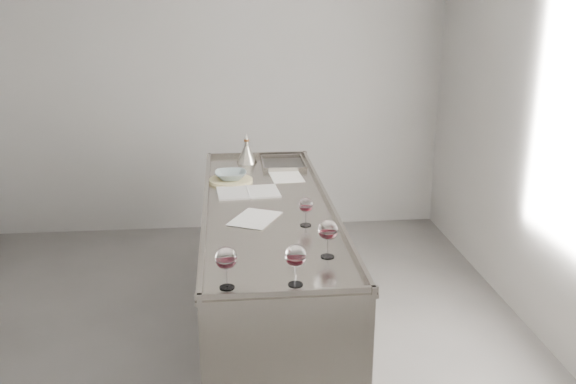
{
  "coord_description": "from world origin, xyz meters",
  "views": [
    {
      "loc": [
        0.26,
        -3.3,
        2.16
      ],
      "look_at": [
        0.62,
        0.3,
        1.02
      ],
      "focal_mm": 40.0,
      "sensor_mm": 36.0,
      "label": 1
    }
  ],
  "objects": [
    {
      "name": "wine_glass_small",
      "position": [
        0.68,
        -0.06,
        1.05
      ],
      "size": [
        0.08,
        0.08,
        0.16
      ],
      "rotation": [
        0.0,
        0.0,
        0.17
      ],
      "color": "white",
      "rests_on": "counter"
    },
    {
      "name": "loose_paper_top",
      "position": [
        0.67,
        0.9,
        0.94
      ],
      "size": [
        0.23,
        0.31,
        0.0
      ],
      "primitive_type": "cube",
      "rotation": [
        0.0,
        0.0,
        0.07
      ],
      "color": "white",
      "rests_on": "counter"
    },
    {
      "name": "trivet",
      "position": [
        0.29,
        0.82,
        0.95
      ],
      "size": [
        0.32,
        0.32,
        0.02
      ],
      "primitive_type": "cylinder",
      "rotation": [
        0.0,
        0.0,
        -0.1
      ],
      "color": "#CFBF86",
      "rests_on": "counter"
    },
    {
      "name": "notebook",
      "position": [
        0.39,
        0.56,
        0.95
      ],
      "size": [
        0.4,
        0.29,
        0.02
      ],
      "rotation": [
        0.0,
        0.0,
        0.07
      ],
      "color": "silver",
      "rests_on": "counter"
    },
    {
      "name": "wine_funnel",
      "position": [
        0.41,
        1.3,
        1.01
      ],
      "size": [
        0.15,
        0.15,
        0.22
      ],
      "rotation": [
        0.0,
        0.0,
        0.35
      ],
      "color": "#ABA599",
      "rests_on": "counter"
    },
    {
      "name": "wine_glass_middle",
      "position": [
        0.55,
        -0.78,
        1.07
      ],
      "size": [
        0.09,
        0.09,
        0.19
      ],
      "rotation": [
        0.0,
        0.0,
        0.27
      ],
      "color": "white",
      "rests_on": "counter"
    },
    {
      "name": "ceramic_bowl",
      "position": [
        0.29,
        0.82,
        0.99
      ],
      "size": [
        0.21,
        0.21,
        0.05
      ],
      "primitive_type": "imported",
      "rotation": [
        0.0,
        0.0,
        0.01
      ],
      "color": "gray",
      "rests_on": "trivet"
    },
    {
      "name": "counter",
      "position": [
        0.5,
        0.3,
        0.47
      ],
      "size": [
        0.77,
        2.42,
        0.97
      ],
      "color": "gray",
      "rests_on": "ground"
    },
    {
      "name": "wine_glass_left",
      "position": [
        0.25,
        -0.78,
        1.07
      ],
      "size": [
        0.1,
        0.1,
        0.19
      ],
      "rotation": [
        0.0,
        0.0,
        0.34
      ],
      "color": "white",
      "rests_on": "counter"
    },
    {
      "name": "room_shell",
      "position": [
        0.0,
        0.0,
        1.4
      ],
      "size": [
        4.54,
        5.04,
        2.84
      ],
      "color": "#54514E",
      "rests_on": "ground"
    },
    {
      "name": "loose_paper_under",
      "position": [
        0.41,
        0.07,
        0.94
      ],
      "size": [
        0.33,
        0.37,
        0.0
      ],
      "primitive_type": "cube",
      "rotation": [
        0.0,
        0.0,
        -0.46
      ],
      "color": "silver",
      "rests_on": "counter"
    },
    {
      "name": "wine_glass_right",
      "position": [
        0.73,
        -0.49,
        1.07
      ],
      "size": [
        0.1,
        0.1,
        0.19
      ],
      "rotation": [
        0.0,
        0.0,
        -0.03
      ],
      "color": "white",
      "rests_on": "counter"
    }
  ]
}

